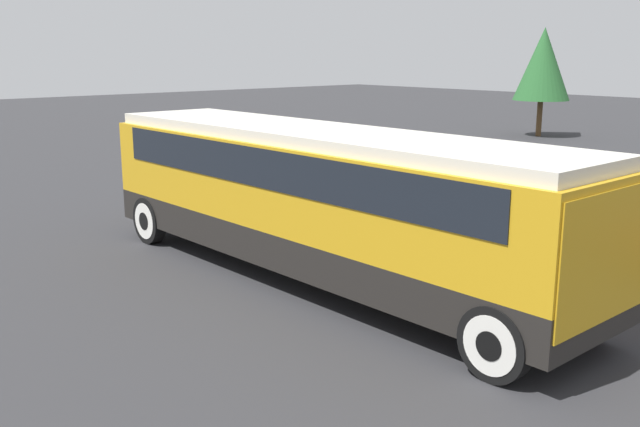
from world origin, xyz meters
TOP-DOWN VIEW (x-y plane):
  - ground_plane at (0.00, 0.00)m, footprint 120.00×120.00m
  - tour_bus at (0.10, 0.00)m, footprint 11.45×2.61m
  - tree_center at (-10.50, 24.67)m, footprint 2.88×2.88m

SIDE VIEW (x-z plane):
  - ground_plane at x=0.00m, z-range 0.00..0.00m
  - tour_bus at x=0.10m, z-range 0.31..3.26m
  - tree_center at x=-10.50m, z-range 0.93..6.51m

